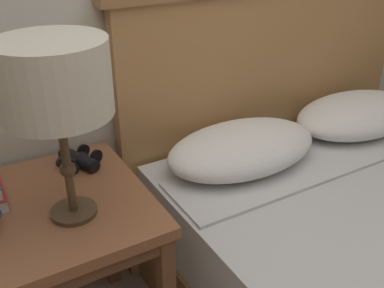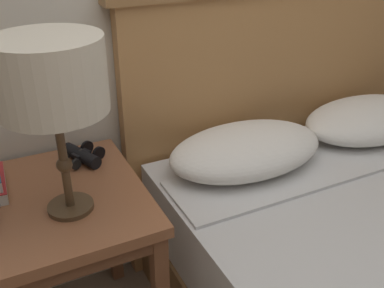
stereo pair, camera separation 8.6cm
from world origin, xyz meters
name	(u,v)px [view 2 (the right image)]	position (x,y,z in m)	size (l,w,h in m)	color
nightstand	(49,222)	(-0.50, 0.72, 0.55)	(0.58, 0.58, 0.64)	brown
table_lamp	(51,79)	(-0.44, 0.64, 1.03)	(0.28, 0.28, 0.50)	#4C3823
binoculars_pair	(82,155)	(-0.34, 0.89, 0.66)	(0.16, 0.16, 0.05)	black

